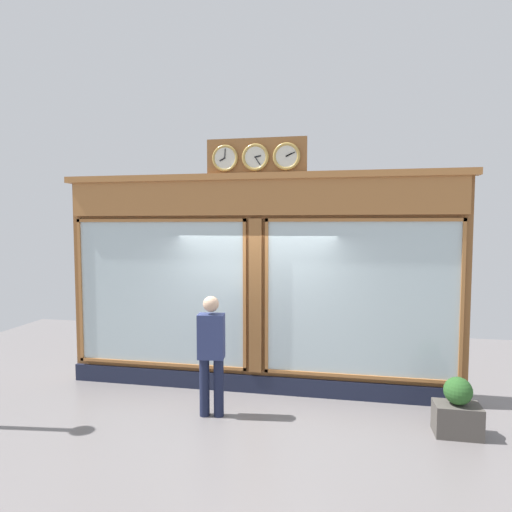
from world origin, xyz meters
TOP-DOWN VIEW (x-y plane):
  - ground_plane at (0.00, 2.80)m, footprint 14.00×14.00m
  - shop_facade at (-0.00, -0.13)m, footprint 6.42×0.42m
  - pedestrian at (0.45, 0.96)m, footprint 0.38×0.26m
  - planter_box at (-2.77, 0.92)m, footprint 0.56×0.36m
  - planter_shrub at (-2.77, 0.92)m, footprint 0.35×0.35m

SIDE VIEW (x-z plane):
  - ground_plane at x=0.00m, z-range 0.00..0.00m
  - planter_box at x=-2.77m, z-range 0.00..0.40m
  - planter_shrub at x=-2.77m, z-range 0.40..0.75m
  - pedestrian at x=0.45m, z-range 0.09..1.78m
  - shop_facade at x=0.00m, z-range -0.25..3.75m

